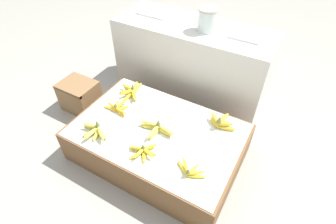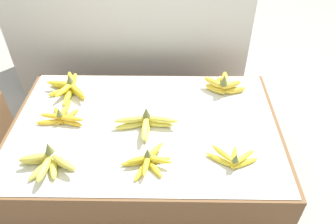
{
  "view_description": "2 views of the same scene",
  "coord_description": "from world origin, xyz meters",
  "px_view_note": "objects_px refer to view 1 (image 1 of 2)",
  "views": [
    {
      "loc": [
        0.69,
        -1.06,
        1.62
      ],
      "look_at": [
        0.08,
        0.01,
        0.47
      ],
      "focal_mm": 28.0,
      "sensor_mm": 36.0,
      "label": 1
    },
    {
      "loc": [
        0.12,
        -1.05,
        1.26
      ],
      "look_at": [
        0.1,
        0.02,
        0.33
      ],
      "focal_mm": 35.0,
      "sensor_mm": 36.0,
      "label": 2
    }
  ],
  "objects_px": {
    "foam_tray_white": "(155,13)",
    "banana_bunch_back_left": "(132,91)",
    "banana_bunch_back_midright": "(221,122)",
    "banana_bunch_front_left": "(95,131)",
    "glass_jar": "(208,20)",
    "banana_bunch_middle_midleft": "(156,129)",
    "wooden_crate": "(80,96)",
    "banana_bunch_front_midleft": "(143,151)",
    "banana_bunch_front_midright": "(190,171)",
    "banana_bunch_middle_left": "(117,108)"
  },
  "relations": [
    {
      "from": "foam_tray_white",
      "to": "banana_bunch_back_left",
      "type": "bearing_deg",
      "value": -76.7
    },
    {
      "from": "banana_bunch_back_midright",
      "to": "banana_bunch_front_left",
      "type": "bearing_deg",
      "value": -144.85
    },
    {
      "from": "banana_bunch_front_left",
      "to": "banana_bunch_back_left",
      "type": "distance_m",
      "value": 0.49
    },
    {
      "from": "banana_bunch_back_midright",
      "to": "glass_jar",
      "type": "distance_m",
      "value": 0.8
    },
    {
      "from": "banana_bunch_front_left",
      "to": "banana_bunch_middle_midleft",
      "type": "xyz_separation_m",
      "value": [
        0.35,
        0.23,
        -0.0
      ]
    },
    {
      "from": "banana_bunch_middle_midleft",
      "to": "glass_jar",
      "type": "height_order",
      "value": "glass_jar"
    },
    {
      "from": "wooden_crate",
      "to": "banana_bunch_front_midleft",
      "type": "height_order",
      "value": "banana_bunch_front_midleft"
    },
    {
      "from": "wooden_crate",
      "to": "banana_bunch_front_midright",
      "type": "distance_m",
      "value": 1.3
    },
    {
      "from": "banana_bunch_front_midright",
      "to": "banana_bunch_middle_left",
      "type": "bearing_deg",
      "value": 162.32
    },
    {
      "from": "wooden_crate",
      "to": "banana_bunch_front_midleft",
      "type": "bearing_deg",
      "value": -20.42
    },
    {
      "from": "wooden_crate",
      "to": "foam_tray_white",
      "type": "relative_size",
      "value": 1.06
    },
    {
      "from": "banana_bunch_front_left",
      "to": "banana_bunch_back_left",
      "type": "bearing_deg",
      "value": 94.82
    },
    {
      "from": "banana_bunch_middle_midleft",
      "to": "banana_bunch_front_left",
      "type": "bearing_deg",
      "value": -147.31
    },
    {
      "from": "banana_bunch_front_midright",
      "to": "banana_bunch_middle_midleft",
      "type": "height_order",
      "value": "banana_bunch_middle_midleft"
    },
    {
      "from": "banana_bunch_back_left",
      "to": "wooden_crate",
      "type": "bearing_deg",
      "value": -166.57
    },
    {
      "from": "banana_bunch_middle_left",
      "to": "banana_bunch_back_midright",
      "type": "distance_m",
      "value": 0.78
    },
    {
      "from": "wooden_crate",
      "to": "banana_bunch_middle_left",
      "type": "height_order",
      "value": "banana_bunch_middle_left"
    },
    {
      "from": "banana_bunch_front_midright",
      "to": "banana_bunch_back_midright",
      "type": "xyz_separation_m",
      "value": [
        0.02,
        0.47,
        0.01
      ]
    },
    {
      "from": "glass_jar",
      "to": "foam_tray_white",
      "type": "relative_size",
      "value": 0.62
    },
    {
      "from": "wooden_crate",
      "to": "banana_bunch_back_midright",
      "type": "xyz_separation_m",
      "value": [
        1.26,
        0.14,
        0.17
      ]
    },
    {
      "from": "banana_bunch_front_midleft",
      "to": "wooden_crate",
      "type": "bearing_deg",
      "value": 159.58
    },
    {
      "from": "banana_bunch_front_left",
      "to": "glass_jar",
      "type": "bearing_deg",
      "value": 71.81
    },
    {
      "from": "banana_bunch_front_midright",
      "to": "banana_bunch_front_midleft",
      "type": "bearing_deg",
      "value": -177.39
    },
    {
      "from": "banana_bunch_front_midright",
      "to": "foam_tray_white",
      "type": "relative_size",
      "value": 0.73
    },
    {
      "from": "banana_bunch_middle_left",
      "to": "banana_bunch_middle_midleft",
      "type": "distance_m",
      "value": 0.38
    },
    {
      "from": "banana_bunch_front_midleft",
      "to": "glass_jar",
      "type": "distance_m",
      "value": 1.11
    },
    {
      "from": "wooden_crate",
      "to": "foam_tray_white",
      "type": "bearing_deg",
      "value": 64.66
    },
    {
      "from": "banana_bunch_middle_midleft",
      "to": "banana_bunch_back_left",
      "type": "xyz_separation_m",
      "value": [
        -0.4,
        0.26,
        -0.0
      ]
    },
    {
      "from": "banana_bunch_front_midright",
      "to": "banana_bunch_middle_left",
      "type": "height_order",
      "value": "banana_bunch_middle_left"
    },
    {
      "from": "banana_bunch_front_midleft",
      "to": "banana_bunch_back_midright",
      "type": "relative_size",
      "value": 0.93
    },
    {
      "from": "banana_bunch_back_left",
      "to": "banana_bunch_front_midright",
      "type": "bearing_deg",
      "value": -30.85
    },
    {
      "from": "wooden_crate",
      "to": "glass_jar",
      "type": "relative_size",
      "value": 1.73
    },
    {
      "from": "banana_bunch_middle_left",
      "to": "banana_bunch_middle_midleft",
      "type": "height_order",
      "value": "banana_bunch_middle_midleft"
    },
    {
      "from": "banana_bunch_front_left",
      "to": "banana_bunch_back_midright",
      "type": "height_order",
      "value": "banana_bunch_back_midright"
    },
    {
      "from": "banana_bunch_back_midright",
      "to": "foam_tray_white",
      "type": "distance_m",
      "value": 1.16
    },
    {
      "from": "banana_bunch_front_midright",
      "to": "banana_bunch_middle_midleft",
      "type": "relative_size",
      "value": 0.75
    },
    {
      "from": "banana_bunch_front_left",
      "to": "banana_bunch_middle_left",
      "type": "relative_size",
      "value": 1.1
    },
    {
      "from": "banana_bunch_front_left",
      "to": "glass_jar",
      "type": "xyz_separation_m",
      "value": [
        0.34,
        1.03,
        0.47
      ]
    },
    {
      "from": "banana_bunch_back_left",
      "to": "banana_bunch_back_midright",
      "type": "height_order",
      "value": "banana_bunch_back_midright"
    },
    {
      "from": "banana_bunch_front_midright",
      "to": "banana_bunch_back_left",
      "type": "bearing_deg",
      "value": 149.15
    },
    {
      "from": "banana_bunch_middle_left",
      "to": "foam_tray_white",
      "type": "height_order",
      "value": "foam_tray_white"
    },
    {
      "from": "foam_tray_white",
      "to": "banana_bunch_back_midright",
      "type": "bearing_deg",
      "value": -33.43
    },
    {
      "from": "banana_bunch_front_midleft",
      "to": "banana_bunch_front_midright",
      "type": "bearing_deg",
      "value": 2.61
    },
    {
      "from": "banana_bunch_front_left",
      "to": "banana_bunch_front_midleft",
      "type": "height_order",
      "value": "banana_bunch_front_left"
    },
    {
      "from": "banana_bunch_front_midleft",
      "to": "glass_jar",
      "type": "bearing_deg",
      "value": 92.36
    },
    {
      "from": "banana_bunch_middle_left",
      "to": "banana_bunch_back_midright",
      "type": "bearing_deg",
      "value": 17.75
    },
    {
      "from": "banana_bunch_back_midright",
      "to": "glass_jar",
      "type": "bearing_deg",
      "value": 126.35
    },
    {
      "from": "banana_bunch_middle_midleft",
      "to": "foam_tray_white",
      "type": "relative_size",
      "value": 0.97
    },
    {
      "from": "banana_bunch_middle_left",
      "to": "foam_tray_white",
      "type": "bearing_deg",
      "value": 101.42
    },
    {
      "from": "wooden_crate",
      "to": "banana_bunch_front_left",
      "type": "height_order",
      "value": "banana_bunch_front_left"
    }
  ]
}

